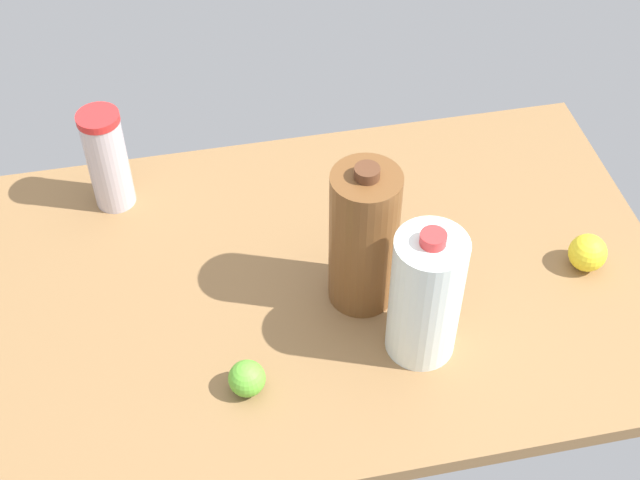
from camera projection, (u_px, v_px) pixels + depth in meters
countertop at (320, 286)px, 154.02cm from camera, size 120.00×76.00×3.00cm
tumbler_cup at (107, 159)px, 159.01cm from camera, size 7.52×7.52×20.26cm
milk_jug at (426, 296)px, 134.92cm from camera, size 11.11×11.11×25.51cm
chocolate_milk_jug at (364, 238)px, 141.19cm from camera, size 11.11×11.11×28.40cm
lemon_by_jug at (588, 253)px, 152.81cm from camera, size 6.59×6.59×6.59cm
lime_loose at (247, 378)px, 135.53cm from camera, size 5.77×5.77×5.77cm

